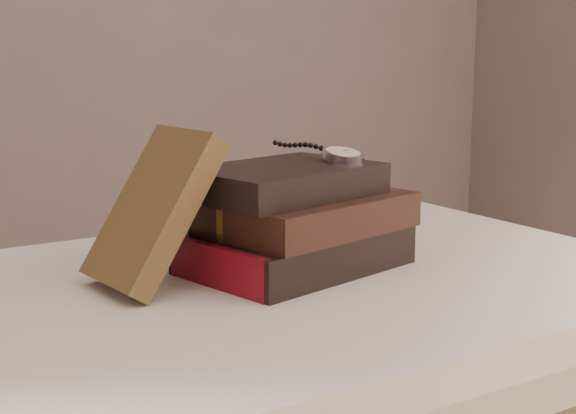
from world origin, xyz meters
TOP-DOWN VIEW (x-y plane):
  - table at (0.00, 0.35)m, footprint 1.00×0.60m
  - book_stack at (0.09, 0.37)m, footprint 0.28×0.22m
  - journal at (-0.08, 0.39)m, footprint 0.14×0.13m
  - pocket_watch at (0.16, 0.37)m, footprint 0.06×0.16m
  - eyeglasses at (-0.02, 0.43)m, footprint 0.13×0.14m

SIDE VIEW (x-z plane):
  - table at x=0.00m, z-range 0.28..1.03m
  - book_stack at x=0.09m, z-range 0.75..0.87m
  - eyeglasses at x=-0.02m, z-range 0.80..0.84m
  - journal at x=-0.08m, z-range 0.75..0.92m
  - pocket_watch at x=0.16m, z-range 0.87..0.89m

